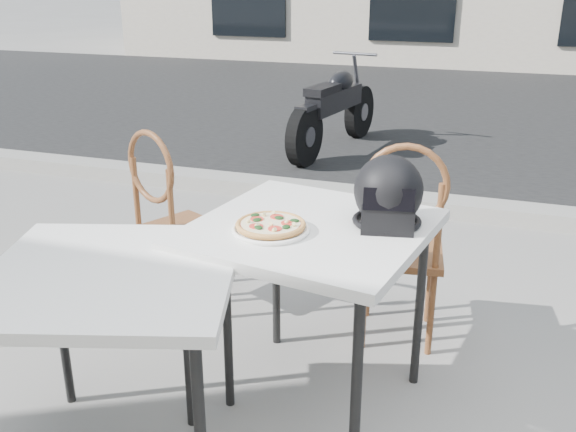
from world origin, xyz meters
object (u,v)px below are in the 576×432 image
(cafe_table_main, at_px, (310,243))
(cafe_table_side, at_px, (111,289))
(plate, at_px, (271,229))
(cafe_chair_main, at_px, (402,234))
(pizza, at_px, (271,224))
(motorcycle, at_px, (335,110))
(helmet, at_px, (388,195))
(cafe_chair_side, at_px, (169,211))

(cafe_table_main, distance_m, cafe_table_side, 0.76)
(plate, distance_m, cafe_chair_main, 0.84)
(cafe_chair_main, xyz_separation_m, cafe_table_side, (-0.79, -1.13, 0.14))
(pizza, relative_size, motorcycle, 0.15)
(helmet, bearing_deg, plate, -163.27)
(helmet, height_order, motorcycle, helmet)
(plate, relative_size, motorcycle, 0.18)
(cafe_chair_side, bearing_deg, helmet, -175.57)
(plate, height_order, cafe_chair_main, cafe_chair_main)
(helmet, xyz_separation_m, cafe_chair_side, (-1.20, 0.46, -0.37))
(cafe_table_main, relative_size, plate, 2.96)
(pizza, distance_m, cafe_table_side, 0.60)
(cafe_chair_main, bearing_deg, plate, 53.38)
(cafe_table_side, xyz_separation_m, motorcycle, (-0.45, 4.59, -0.29))
(helmet, bearing_deg, pizza, -163.29)
(pizza, height_order, cafe_chair_side, cafe_chair_side)
(cafe_table_main, distance_m, plate, 0.18)
(plate, xyz_separation_m, cafe_table_side, (-0.41, -0.43, -0.10))
(helmet, xyz_separation_m, cafe_chair_main, (-0.01, 0.50, -0.35))
(cafe_chair_main, relative_size, motorcycle, 0.55)
(pizza, height_order, motorcycle, motorcycle)
(plate, xyz_separation_m, helmet, (0.39, 0.21, 0.11))
(motorcycle, bearing_deg, cafe_chair_side, -79.33)
(plate, distance_m, cafe_table_side, 0.60)
(plate, bearing_deg, cafe_table_side, -133.43)
(cafe_table_main, height_order, cafe_chair_side, cafe_chair_side)
(cafe_table_side, distance_m, cafe_chair_side, 1.18)
(cafe_table_main, distance_m, cafe_chair_side, 1.09)
(plate, relative_size, cafe_chair_main, 0.32)
(cafe_table_side, relative_size, cafe_chair_side, 1.03)
(pizza, distance_m, cafe_chair_main, 0.84)
(cafe_chair_main, bearing_deg, cafe_chair_side, -6.48)
(cafe_chair_side, bearing_deg, cafe_table_main, 174.50)
(cafe_table_main, distance_m, motorcycle, 4.18)
(motorcycle, bearing_deg, pizza, -68.54)
(plate, height_order, motorcycle, motorcycle)
(helmet, relative_size, cafe_chair_main, 0.31)
(cafe_table_side, height_order, motorcycle, motorcycle)
(motorcycle, bearing_deg, helmet, -62.67)
(plate, distance_m, helmet, 0.45)
(pizza, xyz_separation_m, motorcycle, (-0.86, 4.16, -0.42))
(cafe_chair_side, distance_m, motorcycle, 3.49)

